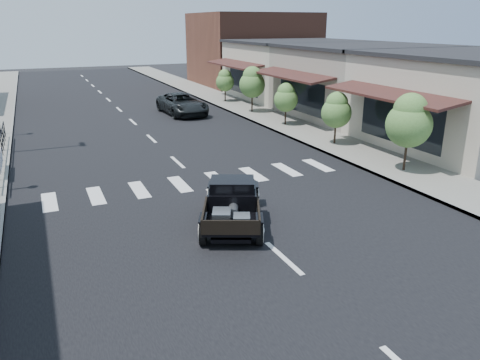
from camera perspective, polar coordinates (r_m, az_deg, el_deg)
name	(u,v)px	position (r m, az deg, el deg)	size (l,w,h in m)	color
ground	(239,218)	(15.29, -0.11, -4.69)	(120.00, 120.00, 0.00)	black
road	(140,128)	(29.07, -12.13, 6.20)	(14.00, 80.00, 0.02)	black
road_markings	(161,147)	(24.32, -9.63, 3.93)	(12.00, 60.00, 0.06)	silver
sidewalk_right	(265,116)	(31.81, 3.11, 7.75)	(3.00, 80.00, 0.15)	gray
storefront_near	(478,102)	(26.92, 27.01, 8.50)	(10.00, 9.00, 4.50)	#B9AD9D
storefront_mid	(365,82)	(33.31, 15.03, 11.44)	(10.00, 9.00, 4.50)	gray
storefront_far	(297,70)	(40.69, 7.01, 13.11)	(10.00, 9.00, 4.50)	beige
far_building_right	(252,49)	(49.66, 1.52, 15.66)	(11.00, 10.00, 7.00)	brown
railing	(0,150)	(23.56, -27.17, 3.28)	(0.08, 10.00, 1.00)	black
banner	(1,166)	(21.66, -27.08, 1.54)	(0.04, 2.20, 0.60)	silver
small_tree_a	(408,134)	(20.55, 19.77, 5.31)	(1.87, 1.87, 3.12)	#4B7736
small_tree_b	(336,119)	(24.44, 11.62, 7.31)	(1.53, 1.53, 2.54)	#4B7736
small_tree_c	(286,105)	(28.80, 5.60, 9.14)	(1.45, 1.45, 2.41)	#4B7736
small_tree_d	(252,90)	(32.98, 1.49, 10.92)	(1.79, 1.79, 2.99)	#4B7736
small_tree_e	(225,86)	(37.58, -1.84, 11.40)	(1.43, 1.43, 2.38)	#4B7736
hotrod_pickup	(232,202)	(14.62, -0.96, -2.73)	(1.96, 4.21, 1.46)	black
second_car	(182,104)	(32.98, -7.06, 9.17)	(2.40, 5.20, 1.45)	black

